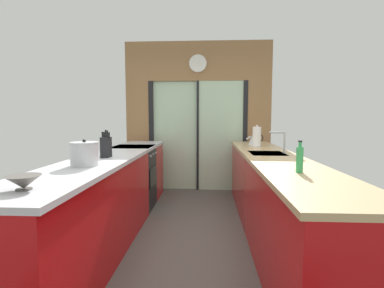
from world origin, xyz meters
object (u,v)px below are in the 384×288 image
stock_pot (85,154)px  kettle (254,138)px  knife_block (106,147)px  soap_bottle (300,159)px  mixing_bowl (24,182)px  paper_towel_roll (257,137)px  oven_range (134,178)px

stock_pot → kettle: stock_pot is taller
knife_block → kettle: 2.31m
soap_bottle → stock_pot: bearing=173.3°
stock_pot → mixing_bowl: bearing=-90.0°
stock_pot → paper_towel_roll: bearing=44.3°
mixing_bowl → knife_block: 1.37m
kettle → soap_bottle: size_ratio=1.06×
oven_range → stock_pot: size_ratio=3.77×
stock_pot → paper_towel_roll: size_ratio=0.77×
mixing_bowl → knife_block: size_ratio=0.68×
knife_block → kettle: bearing=39.6°
soap_bottle → paper_towel_roll: bearing=90.0°
soap_bottle → mixing_bowl: bearing=-160.6°
stock_pot → kettle: 2.68m
oven_range → knife_block: size_ratio=3.15×
stock_pot → paper_towel_roll: paper_towel_roll is taller
mixing_bowl → knife_block: (0.00, 1.37, 0.07)m
knife_block → paper_towel_roll: 2.15m
oven_range → paper_towel_roll: (1.80, 0.05, 0.61)m
stock_pot → soap_bottle: bearing=-6.7°
oven_range → mixing_bowl: (0.02, -2.53, 0.51)m
soap_bottle → paper_towel_roll: (-0.00, 1.95, 0.04)m
oven_range → soap_bottle: size_ratio=3.70×
kettle → soap_bottle: 2.22m
mixing_bowl → paper_towel_roll: bearing=55.3°
oven_range → soap_bottle: (1.80, -1.90, 0.57)m
mixing_bowl → stock_pot: stock_pot is taller
mixing_bowl → paper_towel_roll: size_ratio=0.63×
knife_block → kettle: knife_block is taller
knife_block → stock_pot: size_ratio=1.20×
mixing_bowl → stock_pot: bearing=90.0°
stock_pot → oven_range: bearing=90.6°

